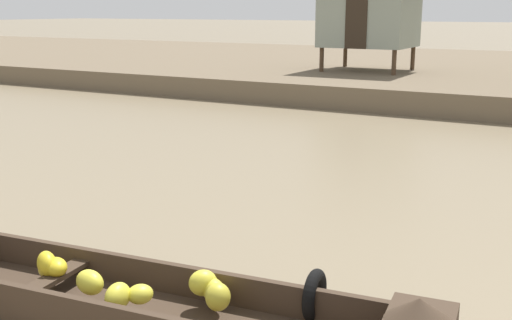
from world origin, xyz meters
TOP-DOWN VIEW (x-y plane):
  - ground_plane at (0.00, 10.00)m, footprint 300.00×300.00m
  - riverbank_strip at (0.00, 28.69)m, footprint 160.00×20.00m
  - banana_boat at (0.54, 5.41)m, footprint 5.95×2.13m
  - stilt_house_left at (-3.62, 24.03)m, footprint 3.85×3.31m

SIDE VIEW (x-z plane):
  - ground_plane at x=0.00m, z-range 0.00..0.00m
  - banana_boat at x=0.54m, z-range -0.13..0.64m
  - riverbank_strip at x=0.00m, z-range 0.00..0.73m
  - stilt_house_left at x=-3.62m, z-range 0.96..4.72m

